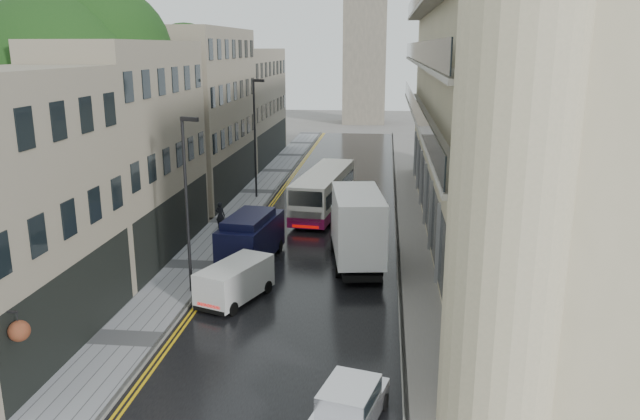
% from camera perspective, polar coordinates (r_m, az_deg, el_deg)
% --- Properties ---
extents(road, '(9.00, 85.00, 0.02)m').
position_cam_1_polar(road, '(39.06, 0.33, -1.35)').
color(road, black).
rests_on(road, ground).
extents(left_sidewalk, '(2.70, 85.00, 0.12)m').
position_cam_1_polar(left_sidewalk, '(40.03, -8.03, -1.03)').
color(left_sidewalk, gray).
rests_on(left_sidewalk, ground).
extents(right_sidewalk, '(1.80, 85.00, 0.12)m').
position_cam_1_polar(right_sidewalk, '(38.90, 8.27, -1.50)').
color(right_sidewalk, slate).
rests_on(right_sidewalk, ground).
extents(old_shop_row, '(4.50, 56.00, 12.00)m').
position_cam_1_polar(old_shop_row, '(42.24, -12.29, 7.83)').
color(old_shop_row, gray).
rests_on(old_shop_row, ground).
extents(modern_block, '(8.00, 40.00, 14.00)m').
position_cam_1_polar(modern_block, '(36.65, 16.51, 8.13)').
color(modern_block, '#C5B693').
rests_on(modern_block, ground).
extents(tree_near, '(10.56, 10.56, 13.89)m').
position_cam_1_polar(tree_near, '(34.18, -22.52, 7.09)').
color(tree_near, black).
rests_on(tree_near, ground).
extents(tree_far, '(9.24, 9.24, 12.46)m').
position_cam_1_polar(tree_far, '(45.93, -14.44, 8.53)').
color(tree_far, black).
rests_on(tree_far, ground).
extents(cream_bus, '(3.50, 10.35, 2.77)m').
position_cam_1_polar(cream_bus, '(39.28, -2.06, 0.84)').
color(cream_bus, silver).
rests_on(cream_bus, road).
extents(white_lorry, '(3.28, 7.74, 3.94)m').
position_cam_1_polar(white_lorry, '(29.75, 1.65, -2.56)').
color(white_lorry, white).
rests_on(white_lorry, road).
extents(white_van, '(2.95, 4.22, 1.76)m').
position_cam_1_polar(white_van, '(27.02, -10.76, -7.11)').
color(white_van, silver).
rests_on(white_van, road).
extents(navy_van, '(2.70, 5.40, 2.64)m').
position_cam_1_polar(navy_van, '(31.08, -9.09, -3.23)').
color(navy_van, black).
rests_on(navy_van, road).
extents(pedestrian, '(0.68, 0.53, 1.65)m').
position_cam_1_polar(pedestrian, '(38.14, -9.10, -0.48)').
color(pedestrian, black).
rests_on(pedestrian, left_sidewalk).
extents(lamp_post_near, '(0.89, 0.49, 7.82)m').
position_cam_1_polar(lamp_post_near, '(27.81, -12.08, 0.24)').
color(lamp_post_near, black).
rests_on(lamp_post_near, left_sidewalk).
extents(lamp_post_far, '(0.95, 0.58, 8.45)m').
position_cam_1_polar(lamp_post_far, '(45.34, -5.97, 6.43)').
color(lamp_post_far, black).
rests_on(lamp_post_far, left_sidewalk).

